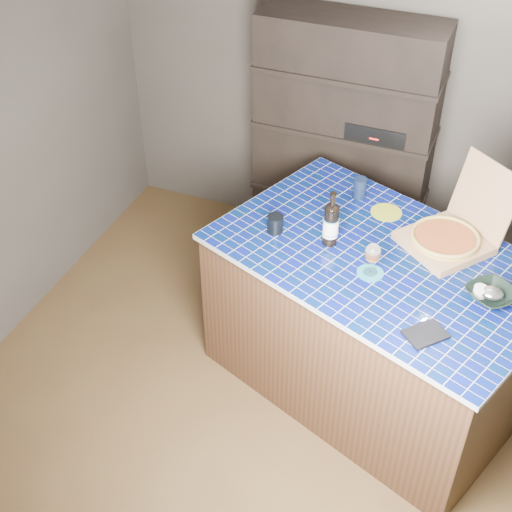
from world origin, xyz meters
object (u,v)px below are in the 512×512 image
at_px(kitchen_island, 374,322).
at_px(wine_glass, 373,254).
at_px(mead_bottle, 331,224).
at_px(dvd_case, 425,334).
at_px(bowl, 491,295).
at_px(pizza_box, 449,236).

relative_size(kitchen_island, wine_glass, 11.10).
bearing_deg(mead_bottle, dvd_case, -39.13).
xyz_separation_m(mead_bottle, dvd_case, (0.64, -0.52, -0.12)).
height_order(mead_bottle, wine_glass, mead_bottle).
bearing_deg(bowl, wine_glass, -177.14).
bearing_deg(bowl, mead_bottle, 171.05).
xyz_separation_m(kitchen_island, mead_bottle, (-0.31, 0.01, 0.62)).
distance_m(kitchen_island, dvd_case, 0.79).
xyz_separation_m(dvd_case, bowl, (0.25, 0.38, 0.02)).
bearing_deg(kitchen_island, mead_bottle, -160.10).
bearing_deg(pizza_box, bowl, -14.04).
xyz_separation_m(kitchen_island, wine_glass, (-0.03, -0.16, 0.63)).
bearing_deg(dvd_case, mead_bottle, -176.80).
bearing_deg(pizza_box, wine_glass, -91.77).
distance_m(mead_bottle, wine_glass, 0.33).
distance_m(kitchen_island, pizza_box, 0.67).
bearing_deg(dvd_case, wine_glass, 178.34).
xyz_separation_m(pizza_box, dvd_case, (0.03, -0.74, -0.06)).
xyz_separation_m(wine_glass, bowl, (0.61, 0.03, -0.10)).
relative_size(mead_bottle, dvd_case, 1.72).
bearing_deg(wine_glass, mead_bottle, 148.35).
bearing_deg(pizza_box, dvd_case, -49.55).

